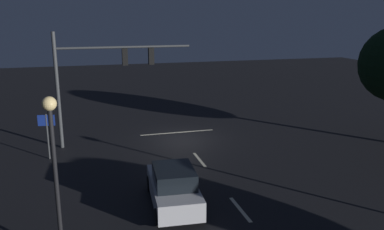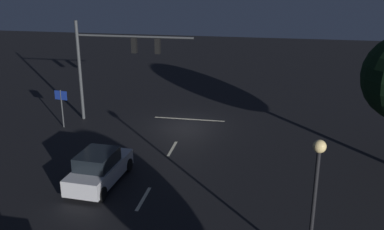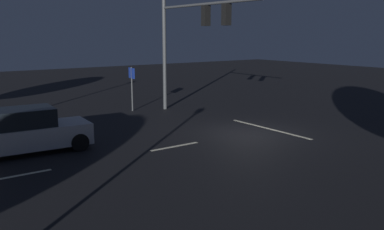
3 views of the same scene
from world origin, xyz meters
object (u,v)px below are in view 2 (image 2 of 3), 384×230
(car_approaching, at_px, (99,168))
(street_lamp_left_kerb, at_px, (316,181))
(route_sign, at_px, (61,101))
(traffic_signal_assembly, at_px, (114,55))

(car_approaching, height_order, street_lamp_left_kerb, street_lamp_left_kerb)
(route_sign, bearing_deg, car_approaching, 127.08)
(street_lamp_left_kerb, bearing_deg, car_approaching, -26.65)
(traffic_signal_assembly, xyz_separation_m, car_approaching, (-2.30, 9.05, -3.81))
(traffic_signal_assembly, height_order, street_lamp_left_kerb, traffic_signal_assembly)
(car_approaching, distance_m, street_lamp_left_kerb, 11.16)
(street_lamp_left_kerb, xyz_separation_m, route_sign, (15.10, -12.03, -1.62))
(traffic_signal_assembly, relative_size, route_sign, 3.13)
(traffic_signal_assembly, distance_m, street_lamp_left_kerb, 18.40)
(street_lamp_left_kerb, relative_size, route_sign, 1.93)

